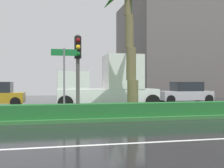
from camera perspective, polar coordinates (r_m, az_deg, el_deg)
name	(u,v)px	position (r m, az deg, el deg)	size (l,w,h in m)	color
ground_plane	(34,117)	(14.38, -16.07, -6.62)	(90.00, 42.00, 0.10)	black
near_lane_divider_stripe	(15,149)	(7.50, -19.83, -12.76)	(81.00, 0.14, 0.01)	white
median_strip	(33,117)	(13.38, -16.36, -6.61)	(85.50, 4.00, 0.15)	#2D6B33
median_hedge	(30,112)	(11.95, -16.87, -5.65)	(76.50, 0.70, 0.60)	#1E6028
palm_tree_centre_left	(128,4)	(14.33, 3.43, 16.48)	(4.56, 4.30, 7.17)	brown
traffic_signal_median_right	(78,61)	(11.95, -7.21, 4.90)	(0.28, 0.43, 3.62)	#4C4C47
street_name_sign	(64,73)	(11.70, -10.06, 2.23)	(1.10, 0.08, 3.00)	slate
box_truck_lead	(108,84)	(17.54, -0.86, -0.10)	(6.40, 2.64, 3.46)	white
car_in_traffic_third	(185,93)	(23.13, 15.22, -1.77)	(4.30, 2.02, 1.72)	silver
building_far_right	(202,49)	(38.79, 18.37, 6.96)	(20.53, 13.85, 12.26)	#605B59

